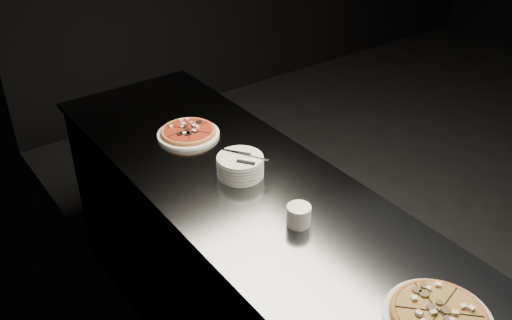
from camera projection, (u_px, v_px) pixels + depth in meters
wall_left at (162, 105)px, 1.81m from camera, size 0.02×5.00×2.80m
counter at (256, 276)px, 2.49m from camera, size 0.74×2.44×0.92m
pizza_mushroom at (438, 316)px, 1.67m from camera, size 0.35×0.35×0.04m
pizza_tomato at (188, 132)px, 2.61m from camera, size 0.29×0.29×0.03m
plate_stack at (240, 166)px, 2.32m from camera, size 0.19×0.19×0.09m
cutlery at (244, 157)px, 2.29m from camera, size 0.10×0.19×0.01m
ramekin at (299, 215)px, 2.05m from camera, size 0.09×0.09×0.08m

